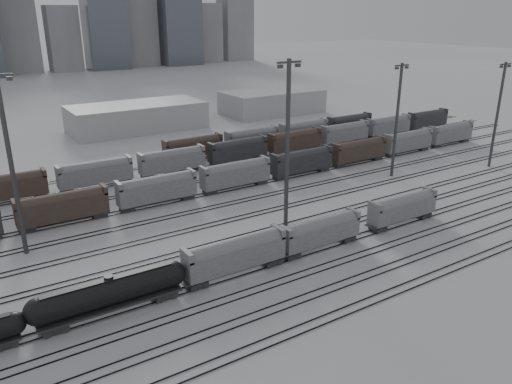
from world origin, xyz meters
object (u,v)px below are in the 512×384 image
hopper_car_a (235,253)px  hopper_car_c (403,207)px  tank_car_b (110,293)px  light_mast_c (287,141)px  hopper_car_b (320,231)px

hopper_car_a → hopper_car_c: hopper_car_a is taller
tank_car_b → hopper_car_a: hopper_car_a is taller
hopper_car_c → light_mast_c: light_mast_c is taller
tank_car_b → light_mast_c: 36.62m
hopper_car_a → hopper_car_c: 32.94m
hopper_car_c → hopper_car_b: bearing=180.0°
light_mast_c → hopper_car_c: bearing=-30.9°
tank_car_b → hopper_car_a: size_ratio=1.30×
hopper_car_a → tank_car_b: bearing=180.0°
hopper_car_b → hopper_car_a: bearing=180.0°
hopper_car_c → light_mast_c: bearing=149.1°
hopper_car_b → hopper_car_c: hopper_car_c is taller
tank_car_b → hopper_car_c: hopper_car_c is taller
hopper_car_c → light_mast_c: size_ratio=0.50×
tank_car_b → hopper_car_b: bearing=0.0°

